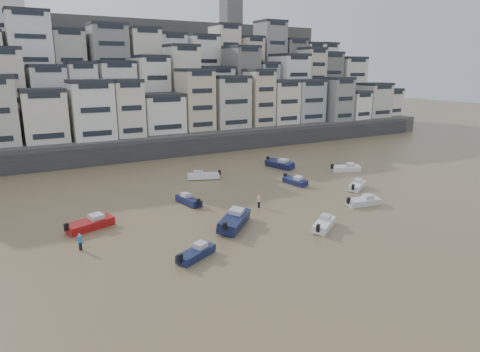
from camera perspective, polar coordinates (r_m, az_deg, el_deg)
ground at (r=32.15m, az=18.32°, el=-20.07°), size 400.00×400.00×0.00m
harbor_wall at (r=88.99m, az=-9.37°, el=3.66°), size 140.00×3.00×3.50m
hillside at (r=126.95m, az=-14.13°, el=11.65°), size 141.04×66.00×50.00m
boat_a at (r=49.69m, az=11.13°, el=-6.12°), size 5.21×4.30×1.41m
boat_b at (r=59.06m, az=16.14°, el=-3.16°), size 5.19×2.48×1.36m
boat_c at (r=49.18m, az=-0.78°, el=-5.70°), size 6.86×6.73×1.98m
boat_d at (r=66.74m, az=15.34°, el=-1.10°), size 5.27×4.13×1.41m
boat_e at (r=67.46m, az=7.35°, el=-0.57°), size 2.12×5.05×1.34m
boat_f at (r=57.74m, az=-6.87°, el=-3.09°), size 2.42×5.15×1.35m
boat_g at (r=77.56m, az=13.96°, el=1.11°), size 5.63×3.71×1.47m
boat_h at (r=70.39m, az=-4.93°, el=0.21°), size 5.98×3.74×1.55m
boat_i at (r=78.53m, az=5.30°, el=1.75°), size 3.31×6.74×1.76m
boat_j at (r=41.77m, az=-5.88°, el=-9.99°), size 5.08×3.61×1.33m
boat_k at (r=51.43m, az=-19.36°, el=-5.86°), size 6.16×3.64×1.60m
person_blue at (r=46.05m, az=-20.55°, el=-8.23°), size 0.44×0.44×1.74m
person_pink at (r=55.91m, az=2.53°, el=-3.37°), size 0.44×0.44×1.74m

